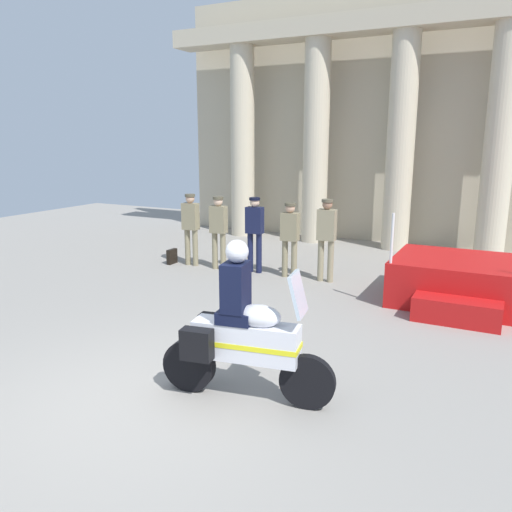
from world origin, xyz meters
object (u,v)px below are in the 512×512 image
object	(u,v)px
officer_in_row_1	(219,227)
motorcycle_with_rider	(240,334)
officer_in_row_0	(191,224)
officer_in_row_4	(326,234)
briefcase_on_ground	(172,256)
reviewing_stand	(464,283)
officer_in_row_2	(255,229)
officer_in_row_3	(290,234)

from	to	relation	value
officer_in_row_1	motorcycle_with_rider	bearing A→B (deg)	120.46
officer_in_row_0	officer_in_row_4	size ratio (longest dim) A/B	0.97
motorcycle_with_rider	briefcase_on_ground	world-z (taller)	motorcycle_with_rider
reviewing_stand	officer_in_row_4	world-z (taller)	officer_in_row_4
reviewing_stand	officer_in_row_2	bearing A→B (deg)	176.11
reviewing_stand	officer_in_row_1	xyz separation A→B (m)	(-5.35, 0.18, 0.60)
officer_in_row_3	motorcycle_with_rider	bearing A→B (deg)	104.39
officer_in_row_1	officer_in_row_2	bearing A→B (deg)	-174.37
reviewing_stand	officer_in_row_4	xyz separation A→B (m)	(-2.78, 0.30, 0.64)
officer_in_row_0	officer_in_row_3	xyz separation A→B (m)	(2.53, 0.06, -0.05)
briefcase_on_ground	reviewing_stand	bearing A→B (deg)	-0.98
officer_in_row_1	briefcase_on_ground	distance (m)	1.54
reviewing_stand	officer_in_row_0	world-z (taller)	reviewing_stand
reviewing_stand	officer_in_row_4	size ratio (longest dim) A/B	1.43
reviewing_stand	motorcycle_with_rider	size ratio (longest dim) A/B	1.22
officer_in_row_2	officer_in_row_4	world-z (taller)	officer_in_row_4
reviewing_stand	officer_in_row_3	xyz separation A→B (m)	(-3.60, 0.27, 0.57)
officer_in_row_0	officer_in_row_4	distance (m)	3.36
officer_in_row_4	officer_in_row_2	bearing A→B (deg)	-3.05
officer_in_row_0	briefcase_on_ground	xyz separation A→B (m)	(-0.51, -0.09, -0.84)
officer_in_row_1	officer_in_row_4	xyz separation A→B (m)	(2.57, 0.12, 0.04)
officer_in_row_3	motorcycle_with_rider	size ratio (longest dim) A/B	0.79
officer_in_row_1	briefcase_on_ground	size ratio (longest dim) A/B	4.73
officer_in_row_2	officer_in_row_3	distance (m)	0.88
motorcycle_with_rider	officer_in_row_2	bearing A→B (deg)	105.95
officer_in_row_2	officer_in_row_4	bearing A→B (deg)	176.95
officer_in_row_1	officer_in_row_0	bearing A→B (deg)	-5.09
officer_in_row_4	motorcycle_with_rider	xyz separation A→B (m)	(0.79, -5.24, -0.25)
officer_in_row_4	briefcase_on_ground	world-z (taller)	officer_in_row_4
officer_in_row_1	officer_in_row_4	size ratio (longest dim) A/B	0.96
officer_in_row_0	officer_in_row_4	bearing A→B (deg)	178.73
officer_in_row_2	motorcycle_with_rider	xyz separation A→B (m)	(2.49, -5.25, -0.22)
officer_in_row_2	officer_in_row_3	bearing A→B (deg)	174.83
officer_in_row_3	officer_in_row_4	distance (m)	0.83
officer_in_row_0	officer_in_row_2	distance (m)	1.66
officer_in_row_3	motorcycle_with_rider	distance (m)	5.46
officer_in_row_4	motorcycle_with_rider	bearing A→B (deg)	95.78
officer_in_row_1	officer_in_row_3	world-z (taller)	officer_in_row_1
reviewing_stand	officer_in_row_1	bearing A→B (deg)	178.11
reviewing_stand	briefcase_on_ground	xyz separation A→B (m)	(-6.65, 0.11, -0.22)
reviewing_stand	officer_in_row_2	size ratio (longest dim) A/B	1.48
reviewing_stand	motorcycle_with_rider	xyz separation A→B (m)	(-1.99, -4.95, 0.40)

